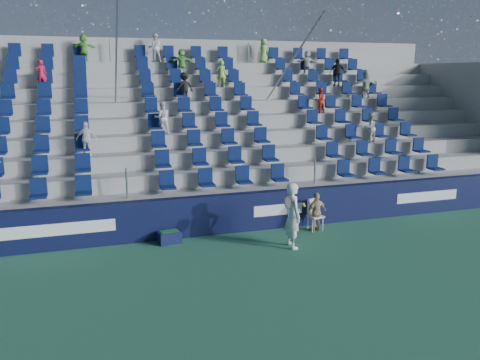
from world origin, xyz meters
The scene contains 7 objects.
ground centered at (0.00, 0.00, 0.00)m, with size 70.00×70.00×0.00m, color #2E6C4B.
sponsor_wall centered at (0.00, 3.15, 0.60)m, with size 24.00×0.32×1.20m.
grandstand centered at (0.00, 8.24, 2.14)m, with size 24.00×8.17×6.63m.
tennis_player centered at (1.30, 1.41, 0.93)m, with size 0.69×0.68×1.85m.
line_judge_chair centered at (2.57, 2.65, 0.55)m, with size 0.50×0.52×0.97m.
line_judge centered at (2.57, 2.50, 0.60)m, with size 0.71×0.30×1.21m, color tan.
ball_bin centered at (-1.93, 2.75, 0.19)m, with size 0.68×0.50×0.35m.
Camera 1 is at (-3.70, -9.98, 4.78)m, focal length 35.00 mm.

